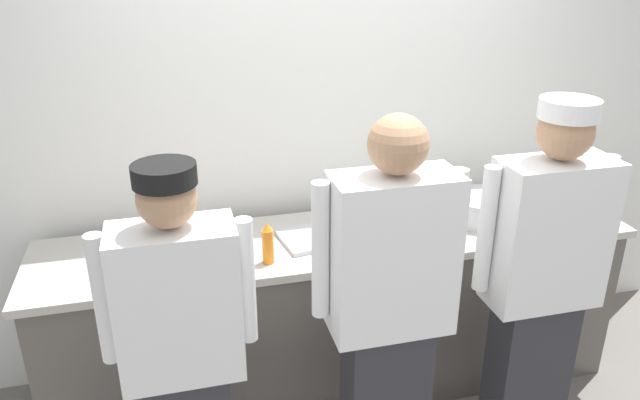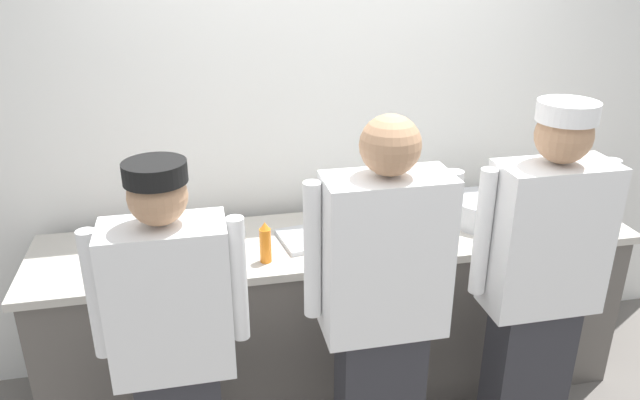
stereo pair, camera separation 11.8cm
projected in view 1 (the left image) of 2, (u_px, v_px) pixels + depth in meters
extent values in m
cube|color=white|center=(317.00, 117.00, 3.34)|extent=(4.77, 0.10, 2.86)
cube|color=#56514C|center=(338.00, 315.00, 3.31)|extent=(2.98, 0.61, 0.89)
cube|color=#B7B2A8|center=(339.00, 239.00, 3.13)|extent=(3.04, 0.67, 0.04)
cube|color=white|center=(178.00, 303.00, 2.25)|extent=(0.45, 0.24, 0.61)
cylinder|color=white|center=(103.00, 300.00, 2.22)|extent=(0.07, 0.07, 0.52)
cylinder|color=white|center=(246.00, 281.00, 2.34)|extent=(0.07, 0.07, 0.52)
sphere|color=tan|center=(167.00, 199.00, 2.09)|extent=(0.21, 0.21, 0.21)
cylinder|color=black|center=(164.00, 174.00, 2.06)|extent=(0.22, 0.22, 0.07)
cube|color=white|center=(392.00, 255.00, 2.40)|extent=(0.49, 0.24, 0.67)
cylinder|color=white|center=(320.00, 251.00, 2.35)|extent=(0.07, 0.07, 0.57)
cylinder|color=white|center=(454.00, 235.00, 2.48)|extent=(0.07, 0.07, 0.57)
sphere|color=tan|center=(398.00, 144.00, 2.22)|extent=(0.23, 0.23, 0.23)
cube|color=#2D2D33|center=(526.00, 375.00, 2.89)|extent=(0.35, 0.20, 0.83)
cube|color=white|center=(549.00, 234.00, 2.60)|extent=(0.49, 0.24, 0.66)
cylinder|color=white|center=(486.00, 230.00, 2.56)|extent=(0.07, 0.07, 0.56)
cylinder|color=white|center=(600.00, 216.00, 2.69)|extent=(0.07, 0.07, 0.56)
sphere|color=tan|center=(565.00, 132.00, 2.43)|extent=(0.23, 0.23, 0.23)
cylinder|color=white|center=(569.00, 109.00, 2.39)|extent=(0.24, 0.24, 0.08)
cylinder|color=white|center=(543.00, 212.00, 3.38)|extent=(0.20, 0.20, 0.01)
cylinder|color=white|center=(543.00, 210.00, 3.38)|extent=(0.20, 0.20, 0.01)
cylinder|color=white|center=(544.00, 208.00, 3.37)|extent=(0.20, 0.20, 0.01)
cylinder|color=white|center=(544.00, 206.00, 3.37)|extent=(0.20, 0.20, 0.01)
cylinder|color=white|center=(544.00, 204.00, 3.37)|extent=(0.20, 0.20, 0.01)
cylinder|color=white|center=(545.00, 202.00, 3.36)|extent=(0.20, 0.20, 0.01)
cylinder|color=white|center=(545.00, 200.00, 3.36)|extent=(0.20, 0.20, 0.01)
cylinder|color=white|center=(169.00, 261.00, 2.86)|extent=(0.25, 0.25, 0.01)
cylinder|color=white|center=(168.00, 259.00, 2.85)|extent=(0.25, 0.25, 0.01)
cylinder|color=white|center=(168.00, 257.00, 2.85)|extent=(0.25, 0.25, 0.01)
cylinder|color=white|center=(168.00, 255.00, 2.85)|extent=(0.25, 0.25, 0.01)
cylinder|color=white|center=(168.00, 252.00, 2.84)|extent=(0.25, 0.25, 0.01)
cylinder|color=#B7BABF|center=(482.00, 208.00, 3.28)|extent=(0.35, 0.35, 0.14)
cube|color=#B7BABF|center=(326.00, 235.00, 3.10)|extent=(0.50, 0.35, 0.02)
cylinder|color=orange|center=(268.00, 246.00, 2.83)|extent=(0.05, 0.05, 0.17)
cone|color=orange|center=(267.00, 227.00, 2.79)|extent=(0.05, 0.05, 0.04)
cylinder|color=red|center=(127.00, 257.00, 2.73)|extent=(0.06, 0.06, 0.17)
cone|color=red|center=(124.00, 236.00, 2.69)|extent=(0.05, 0.05, 0.04)
cylinder|color=orange|center=(582.00, 206.00, 3.28)|extent=(0.06, 0.06, 0.16)
cone|color=orange|center=(585.00, 190.00, 3.24)|extent=(0.05, 0.05, 0.04)
cylinder|color=white|center=(237.00, 233.00, 3.10)|extent=(0.09, 0.09, 0.05)
cylinder|color=gold|center=(237.00, 230.00, 3.10)|extent=(0.07, 0.07, 0.01)
cylinder|color=white|center=(107.00, 264.00, 2.80)|extent=(0.10, 0.10, 0.04)
cylinder|color=orange|center=(106.00, 261.00, 2.80)|extent=(0.08, 0.08, 0.01)
cylinder|color=white|center=(418.00, 217.00, 3.29)|extent=(0.10, 0.10, 0.04)
cylinder|color=orange|center=(418.00, 215.00, 3.28)|extent=(0.08, 0.08, 0.01)
cylinder|color=white|center=(382.00, 208.00, 3.32)|extent=(0.09, 0.09, 0.10)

